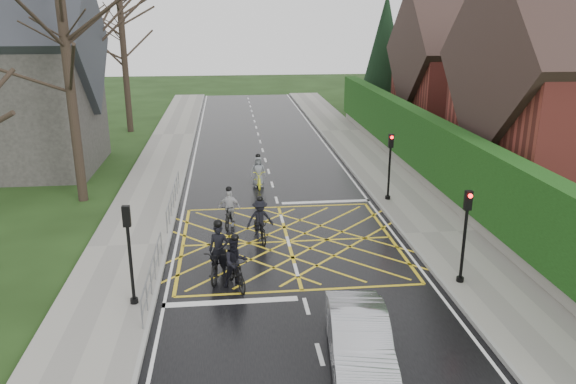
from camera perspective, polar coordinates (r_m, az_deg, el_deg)
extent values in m
plane|color=black|center=(21.61, 0.02, -5.07)|extent=(120.00, 120.00, 0.00)
cube|color=black|center=(21.61, 0.02, -5.05)|extent=(9.00, 80.00, 0.01)
cube|color=gray|center=(22.97, 15.10, -4.09)|extent=(3.00, 80.00, 0.15)
cube|color=gray|center=(21.81, -15.92, -5.36)|extent=(3.00, 80.00, 0.15)
cube|color=slate|center=(28.78, 14.20, 1.01)|extent=(0.50, 38.00, 0.70)
cube|color=black|center=(28.34, 14.47, 4.40)|extent=(0.90, 38.00, 2.80)
cube|color=maroon|center=(41.75, 17.99, 9.53)|extent=(9.00, 8.00, 6.00)
cube|color=#30211C|center=(41.48, 18.38, 13.49)|extent=(9.80, 8.80, 8.80)
cube|color=maroon|center=(42.58, 22.19, 16.71)|extent=(0.70, 0.70, 1.60)
cylinder|color=black|center=(48.21, 9.50, 8.26)|extent=(0.50, 0.50, 1.20)
cone|color=black|center=(47.70, 9.78, 13.48)|extent=(4.60, 4.60, 10.00)
cube|color=#2D2B28|center=(34.11, -25.81, 7.80)|extent=(8.00, 7.00, 7.00)
cube|color=#26282D|center=(33.79, -26.60, 13.46)|extent=(8.80, 7.80, 7.80)
cylinder|color=black|center=(26.84, -21.30, 10.42)|extent=(0.44, 0.44, 11.00)
cylinder|color=black|center=(34.77, -19.74, 12.85)|extent=(0.44, 0.44, 12.00)
cylinder|color=black|center=(42.53, -16.26, 12.54)|extent=(0.44, 0.44, 10.00)
cylinder|color=slate|center=(18.07, -13.66, -6.92)|extent=(0.05, 5.00, 0.05)
cylinder|color=slate|center=(18.26, -13.56, -8.20)|extent=(0.04, 5.00, 0.04)
cylinder|color=slate|center=(16.09, -14.61, -12.24)|extent=(0.04, 0.04, 1.00)
cylinder|color=slate|center=(20.54, -12.73, -5.28)|extent=(0.04, 0.04, 1.00)
cylinder|color=slate|center=(25.04, -11.63, 0.24)|extent=(0.05, 6.00, 0.05)
cylinder|color=slate|center=(25.18, -11.57, -0.73)|extent=(0.04, 6.00, 0.04)
cylinder|color=slate|center=(22.38, -12.21, -3.28)|extent=(0.04, 0.04, 1.00)
cylinder|color=slate|center=(28.04, -11.05, 1.11)|extent=(0.04, 0.04, 1.00)
cylinder|color=black|center=(26.00, 10.25, 2.13)|extent=(0.10, 0.10, 3.00)
cylinder|color=black|center=(26.39, 10.09, -0.69)|extent=(0.24, 0.24, 0.30)
cube|color=black|center=(25.66, 10.42, 5.14)|extent=(0.22, 0.16, 0.62)
sphere|color=#FF0C0C|center=(25.51, 10.51, 5.48)|extent=(0.14, 0.14, 0.14)
cylinder|color=black|center=(18.53, 17.43, -4.92)|extent=(0.10, 0.10, 3.00)
cylinder|color=black|center=(19.08, 17.05, -8.67)|extent=(0.24, 0.24, 0.30)
cube|color=black|center=(18.06, 17.84, -0.81)|extent=(0.22, 0.16, 0.62)
sphere|color=#FF0C0C|center=(17.90, 18.04, -0.39)|extent=(0.14, 0.14, 0.14)
cylinder|color=black|center=(17.03, -15.70, -6.81)|extent=(0.10, 0.10, 3.00)
cylinder|color=black|center=(17.62, -15.33, -10.81)|extent=(0.24, 0.24, 0.30)
cube|color=black|center=(16.52, -16.10, -2.38)|extent=(0.22, 0.16, 0.62)
sphere|color=#FF0C0C|center=(16.57, -16.09, -1.65)|extent=(0.14, 0.14, 0.14)
imported|color=black|center=(18.79, -6.99, -7.06)|extent=(1.15, 2.16, 1.08)
imported|color=black|center=(18.73, -7.03, -5.89)|extent=(0.75, 0.57, 1.84)
sphere|color=black|center=(18.37, -7.14, -3.21)|extent=(0.29, 0.29, 0.29)
imported|color=black|center=(18.08, -5.32, -8.06)|extent=(1.02, 1.86, 1.07)
imported|color=black|center=(18.05, -5.35, -7.11)|extent=(0.95, 0.84, 1.64)
sphere|color=black|center=(17.71, -5.43, -4.64)|extent=(0.26, 0.26, 0.26)
imported|color=black|center=(21.65, -2.83, -3.70)|extent=(0.93, 1.88, 0.94)
imported|color=black|center=(21.63, -2.86, -2.79)|extent=(1.12, 0.77, 1.60)
sphere|color=black|center=(21.35, -2.90, -0.72)|extent=(0.25, 0.25, 0.25)
imported|color=black|center=(23.06, -5.96, -2.31)|extent=(0.83, 1.75, 1.01)
imported|color=#BBBBBF|center=(23.06, -5.98, -1.59)|extent=(0.97, 0.56, 1.55)
sphere|color=black|center=(22.81, -6.05, 0.29)|extent=(0.24, 0.24, 0.24)
imported|color=yellow|center=(28.15, -3.03, 1.41)|extent=(0.69, 1.78, 0.92)
imported|color=slate|center=(28.16, -3.05, 2.09)|extent=(0.79, 0.53, 1.57)
sphere|color=black|center=(27.95, -3.08, 3.68)|extent=(0.25, 0.25, 0.25)
imported|color=#A3A4A9|center=(14.46, 7.23, -14.65)|extent=(1.86, 4.25, 1.36)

